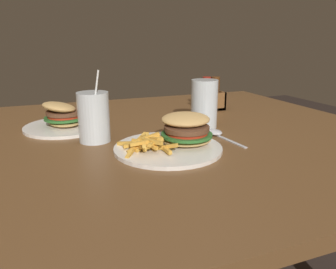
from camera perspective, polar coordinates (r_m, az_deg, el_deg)
dining_table at (r=1.04m, az=-2.55°, el=-5.31°), size 1.47×1.22×0.76m
meal_plate_near at (r=0.86m, az=1.53°, el=-0.53°), size 0.28×0.28×0.09m
beer_glass at (r=1.07m, az=6.31°, el=5.01°), size 0.09×0.09×0.15m
juice_glass at (r=0.94m, az=-12.79°, el=2.77°), size 0.09×0.09×0.20m
spoon at (r=0.99m, az=8.31°, el=0.27°), size 0.05×0.18×0.02m
meal_plate_far at (r=1.11m, az=-17.65°, el=2.54°), size 0.26×0.26×0.09m
condiment_caddy at (r=1.35m, az=7.40°, el=6.43°), size 0.10×0.09×0.13m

